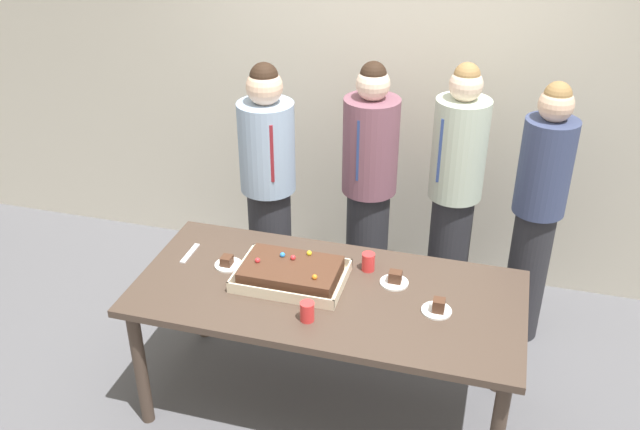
{
  "coord_description": "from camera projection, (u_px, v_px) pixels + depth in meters",
  "views": [
    {
      "loc": [
        0.75,
        -2.83,
        2.87
      ],
      "look_at": [
        -0.08,
        0.15,
        1.14
      ],
      "focal_mm": 39.05,
      "sensor_mm": 36.0,
      "label": 1
    }
  ],
  "objects": [
    {
      "name": "person_green_shirt_behind",
      "position": [
        369.0,
        186.0,
        4.41
      ],
      "size": [
        0.35,
        0.35,
        1.68
      ],
      "rotation": [
        0.0,
        0.0,
        -1.76
      ],
      "color": "#28282D",
      "rests_on": "ground_plane"
    },
    {
      "name": "sheet_cake",
      "position": [
        291.0,
        273.0,
        3.63
      ],
      "size": [
        0.57,
        0.39,
        0.12
      ],
      "color": "beige",
      "rests_on": "party_table"
    },
    {
      "name": "party_table",
      "position": [
        327.0,
        303.0,
        3.62
      ],
      "size": [
        2.0,
        0.93,
        0.79
      ],
      "color": "#47382D",
      "rests_on": "ground_plane"
    },
    {
      "name": "person_striped_tie_right",
      "position": [
        269.0,
        190.0,
        4.32
      ],
      "size": [
        0.34,
        0.34,
        1.7
      ],
      "rotation": [
        0.0,
        0.0,
        -1.1
      ],
      "color": "#28282D",
      "rests_on": "ground_plane"
    },
    {
      "name": "plated_slice_near_right",
      "position": [
        395.0,
        280.0,
        3.62
      ],
      "size": [
        0.15,
        0.15,
        0.07
      ],
      "color": "white",
      "rests_on": "party_table"
    },
    {
      "name": "ground_plane",
      "position": [
        327.0,
        403.0,
        3.96
      ],
      "size": [
        12.0,
        12.0,
        0.0
      ],
      "primitive_type": "plane",
      "color": "#5B5B60"
    },
    {
      "name": "plated_slice_near_left",
      "position": [
        438.0,
        308.0,
        3.4
      ],
      "size": [
        0.15,
        0.15,
        0.08
      ],
      "color": "white",
      "rests_on": "party_table"
    },
    {
      "name": "person_far_right_suit",
      "position": [
        537.0,
        212.0,
        4.09
      ],
      "size": [
        0.3,
        0.3,
        1.68
      ],
      "rotation": [
        0.0,
        0.0,
        -2.49
      ],
      "color": "#28282D",
      "rests_on": "ground_plane"
    },
    {
      "name": "drink_cup_nearest",
      "position": [
        368.0,
        262.0,
        3.71
      ],
      "size": [
        0.07,
        0.07,
        0.1
      ],
      "primitive_type": "cylinder",
      "color": "red",
      "rests_on": "party_table"
    },
    {
      "name": "person_serving_front",
      "position": [
        455.0,
        192.0,
        4.3
      ],
      "size": [
        0.33,
        0.33,
        1.71
      ],
      "rotation": [
        0.0,
        0.0,
        -2.18
      ],
      "color": "#28282D",
      "rests_on": "ground_plane"
    },
    {
      "name": "drink_cup_middle",
      "position": [
        307.0,
        311.0,
        3.34
      ],
      "size": [
        0.07,
        0.07,
        0.1
      ],
      "primitive_type": "cylinder",
      "color": "red",
      "rests_on": "party_table"
    },
    {
      "name": "plated_slice_far_left",
      "position": [
        228.0,
        263.0,
        3.76
      ],
      "size": [
        0.15,
        0.15,
        0.06
      ],
      "color": "white",
      "rests_on": "party_table"
    },
    {
      "name": "interior_back_panel",
      "position": [
        392.0,
        65.0,
        4.57
      ],
      "size": [
        8.0,
        0.12,
        3.0
      ],
      "primitive_type": "cube",
      "color": "beige",
      "rests_on": "ground_plane"
    },
    {
      "name": "cake_server_utensil",
      "position": [
        190.0,
        253.0,
        3.87
      ],
      "size": [
        0.03,
        0.2,
        0.01
      ],
      "primitive_type": "cube",
      "color": "silver",
      "rests_on": "party_table"
    }
  ]
}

